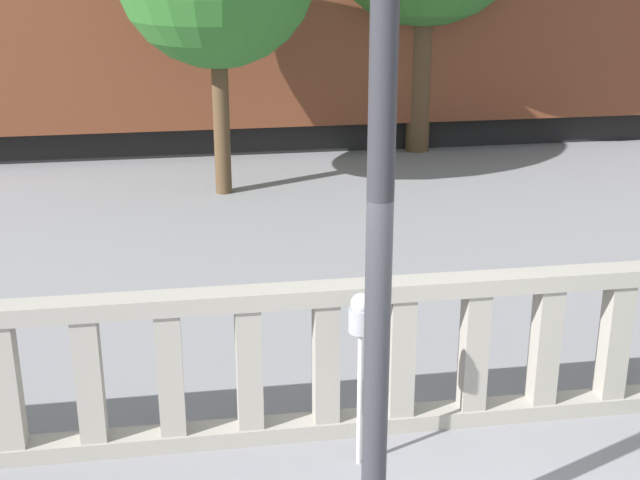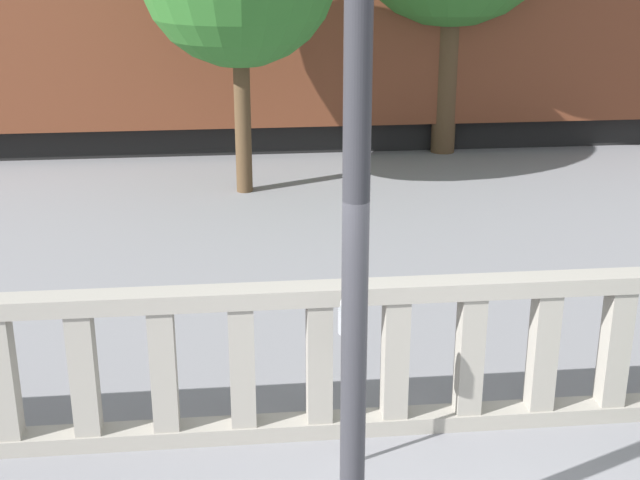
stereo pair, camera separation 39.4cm
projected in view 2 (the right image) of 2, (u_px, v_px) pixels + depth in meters
name	position (u px, v px, depth m)	size (l,w,h in m)	color
balustrade	(395.00, 358.00, 7.21)	(13.21, 0.24, 1.32)	gray
parking_meter	(351.00, 327.00, 6.55)	(0.19, 0.19, 1.44)	silver
train_near	(428.00, 44.00, 17.01)	(26.25, 2.80, 4.03)	black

